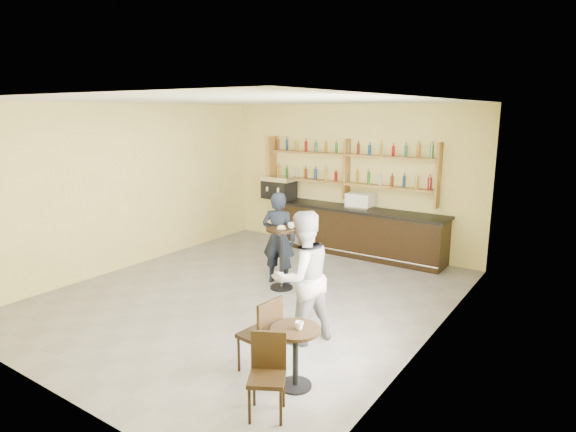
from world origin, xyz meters
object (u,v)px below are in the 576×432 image
Objects in this scene: pedestal_table at (281,259)px; cafe_table at (295,358)px; bar_counter at (360,232)px; man_main at (279,238)px; espresso_machine at (279,188)px; pastry_case at (360,201)px; chair_west at (259,334)px; patron_second at (302,277)px; chair_south at (267,378)px.

pedestal_table is 1.53× the size of cafe_table.
bar_counter is 3.47× the size of pedestal_table.
bar_counter is 2.61m from pedestal_table.
cafe_table is at bearing 111.82° from man_main.
pastry_case is at bearing 5.49° from espresso_machine.
pedestal_table reaches higher than cafe_table.
bar_counter is 5.12m from chair_west.
espresso_machine reaches higher than chair_west.
bar_counter is 2.26× the size of man_main.
pastry_case is 2.45m from man_main.
chair_south is at bearing 45.80° from patron_second.
chair_west is (1.12, -4.99, -0.04)m from bar_counter.
espresso_machine reaches higher than chair_south.
cafe_table is (3.79, -5.04, -0.93)m from espresso_machine.
pastry_case is (2.11, 0.00, -0.10)m from espresso_machine.
patron_second reaches higher than chair_west.
man_main is 2.28m from patron_second.
man_main is at bearing 134.16° from pedestal_table.
cafe_table is 0.40× the size of patron_second.
bar_counter is 4.02× the size of chair_west.
bar_counter is 2.10× the size of patron_second.
chair_south is (0.60, -0.65, -0.05)m from chair_west.
pedestal_table is 3.62m from chair_south.
chair_west is at bearing -81.16° from pastry_case.
chair_south is (3.84, -5.64, -0.86)m from espresso_machine.
espresso_machine is 6.01m from chair_west.
patron_second is at bearing 81.33° from chair_south.
espresso_machine is at bearing 180.00° from bar_counter.
chair_south is (1.73, -5.64, -0.76)m from pastry_case.
pastry_case reaches higher than pedestal_table.
pedestal_table is 0.60× the size of patron_second.
chair_west is at bearing 104.28° from man_main.
chair_west is (1.13, -4.99, -0.72)m from pastry_case.
pedestal_table is (1.89, -2.60, -0.74)m from espresso_machine.
man_main reaches higher than pastry_case.
pastry_case is 0.65× the size of chair_south.
chair_west is (1.57, -2.61, -0.36)m from man_main.
man_main is (1.68, -2.38, -0.45)m from espresso_machine.
bar_counter is 5.90m from chair_south.
patron_second is at bearing -78.38° from pastry_case.
espresso_machine is (-2.12, 0.00, 0.77)m from bar_counter.
pastry_case is 0.59× the size of chair_west.
espresso_machine is 0.68× the size of pedestal_table.
man_main is at bearing -142.94° from chair_west.
chair_west is 1.11× the size of chair_south.
pedestal_table is 3.10m from cafe_table.
cafe_table is at bearing -52.08° from pedestal_table.
man_main reaches higher than pedestal_table.
patron_second reaches higher than espresso_machine.
bar_counter is at bearing 108.36° from cafe_table.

